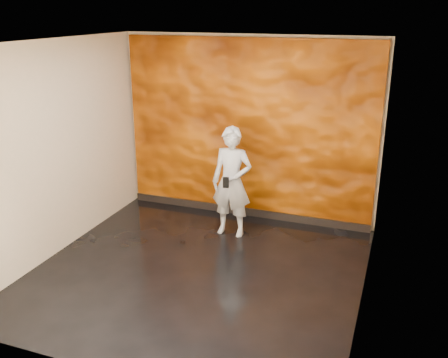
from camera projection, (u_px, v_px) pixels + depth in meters
room at (196, 166)px, 5.86m from camera, size 4.02×4.02×2.81m
feature_wall at (247, 130)px, 7.60m from camera, size 3.90×0.06×2.75m
baseboard at (245, 211)px, 8.00m from camera, size 3.90×0.04×0.12m
man at (232, 182)px, 7.11m from camera, size 0.59×0.39×1.60m
phone at (226, 182)px, 6.84m from camera, size 0.09×0.04×0.16m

